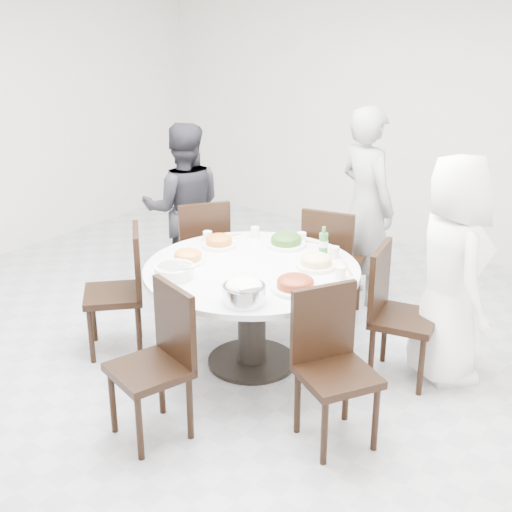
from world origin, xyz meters
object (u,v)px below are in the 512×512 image
Objects in this scene: chair_nw at (200,251)px; diner_middle at (366,206)px; chair_ne at (405,316)px; chair_n at (333,261)px; chair_s at (149,367)px; dining_table at (252,316)px; beverage_bottle at (323,242)px; soup_bowl at (174,271)px; diner_left at (184,208)px; chair_sw at (113,292)px; chair_se at (338,372)px; rice_bowl at (244,294)px; diner_right at (451,270)px.

diner_middle is at bearing 166.97° from chair_nw.
chair_ne is 1.39m from diner_middle.
chair_n is 1.00× the size of chair_s.
beverage_bottle is (0.28, 0.48, 0.49)m from dining_table.
diner_left is at bearing 130.23° from soup_bowl.
diner_left reaches higher than chair_sw.
chair_ne is 1.00× the size of chair_nw.
chair_sw is at bearing 43.28° from chair_n.
chair_sw is 1.00× the size of chair_se.
chair_n is at bearing 106.03° from chair_s.
chair_ne and chair_n have the same top height.
soup_bowl is (-0.35, -1.48, 0.32)m from chair_n.
chair_n is 1.78m from chair_sw.
chair_sw and chair_se have the same top height.
diner_middle reaches higher than rice_bowl.
beverage_bottle is at bearing 124.90° from diner_middle.
chair_n is 1.21m from diner_right.
chair_n and chair_se have the same top height.
diner_right is at bearing 135.22° from diner_left.
diner_middle is (1.00, 1.94, 0.36)m from chair_sw.
rice_bowl is at bearing -57.28° from dining_table.
chair_se is at bearing 124.70° from diner_right.
diner_left reaches higher than beverage_bottle.
chair_nw is 3.57× the size of soup_bowl.
chair_se is 4.29× the size of beverage_bottle.
chair_sw is 1.90m from chair_se.
chair_ne is at bearing 154.17° from diner_middle.
chair_sw is 0.64× the size of diner_left.
chair_nw is 1.23m from soup_bowl.
chair_n is 3.57× the size of soup_bowl.
diner_left reaches higher than dining_table.
diner_middle is 6.29× the size of soup_bowl.
diner_left reaches higher than rice_bowl.
diner_middle reaches higher than chair_ne.
chair_ne is at bearing 30.34° from chair_se.
chair_nw is at bearing 48.10° from diner_right.
chair_s reaches higher than rice_bowl.
chair_sw is 1.26m from diner_left.
rice_bowl is at bearing -3.29° from soup_bowl.
chair_n is 1.58m from rice_bowl.
chair_se is (0.93, -1.48, 0.00)m from chair_n.
chair_nw is at bearing 138.03° from chair_s.
rice_bowl is (-0.85, -1.17, 0.02)m from diner_right.
chair_ne is 0.91m from chair_se.
chair_ne is at bearing 122.53° from chair_nw.
dining_table is 1.58× the size of chair_s.
diner_right is 5.95× the size of soup_bowl.
diner_middle reaches higher than dining_table.
beverage_bottle is (1.24, -0.07, 0.39)m from chair_nw.
chair_s is at bearing -114.37° from rice_bowl.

